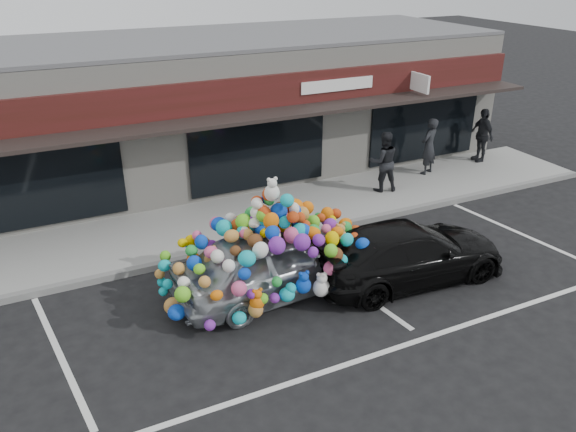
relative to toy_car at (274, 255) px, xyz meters
name	(u,v)px	position (x,y,z in m)	size (l,w,h in m)	color
ground	(228,316)	(-1.22, -0.42, -0.92)	(90.00, 90.00, 0.00)	black
shop_building	(131,114)	(-1.22, 8.02, 1.25)	(24.00, 7.20, 4.31)	beige
sidewalk	(175,233)	(-1.22, 3.58, -0.84)	(26.00, 3.00, 0.15)	gray
kerb	(192,258)	(-1.22, 2.08, -0.84)	(26.00, 0.18, 0.16)	slate
parking_stripe_left	(60,355)	(-4.42, -0.22, -0.91)	(0.12, 4.40, 0.01)	silver
parking_stripe_mid	(342,280)	(1.58, -0.22, -0.91)	(0.12, 4.40, 0.01)	silver
parking_stripe_right	(520,233)	(6.98, -0.22, -0.91)	(0.12, 4.40, 0.01)	silver
lane_line	(374,355)	(0.78, -2.72, -0.91)	(14.00, 0.12, 0.01)	silver
toy_car	(274,255)	(0.00, 0.00, 0.00)	(3.14, 4.77, 2.70)	silver
black_sedan	(408,253)	(2.92, -0.76, -0.25)	(4.56, 1.85, 1.32)	black
pedestrian_a	(429,146)	(7.31, 4.12, 0.15)	(0.67, 0.44, 1.82)	#24242A
pedestrian_b	(383,161)	(5.17, 3.54, 0.15)	(0.89, 0.69, 1.83)	black
pedestrian_c	(482,135)	(9.72, 4.34, 0.14)	(0.44, 1.07, 1.82)	#2A262C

